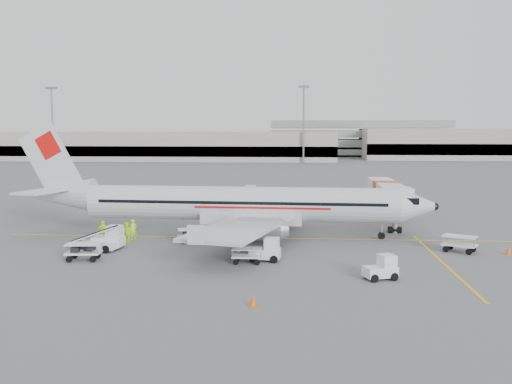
% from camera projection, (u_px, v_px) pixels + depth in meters
% --- Properties ---
extents(ground, '(360.00, 360.00, 0.00)m').
position_uv_depth(ground, '(254.00, 238.00, 49.45)').
color(ground, '#56595B').
extents(stripe_lead, '(44.00, 0.20, 0.01)m').
position_uv_depth(stripe_lead, '(254.00, 238.00, 49.45)').
color(stripe_lead, yellow).
rests_on(stripe_lead, ground).
extents(stripe_cross, '(0.20, 20.00, 0.01)m').
position_uv_depth(stripe_cross, '(442.00, 262.00, 40.46)').
color(stripe_cross, yellow).
rests_on(stripe_cross, ground).
extents(terminal_west, '(110.00, 22.00, 9.00)m').
position_uv_depth(terminal_west, '(161.00, 146.00, 180.88)').
color(terminal_west, gray).
rests_on(terminal_west, ground).
extents(terminal_east, '(90.00, 26.00, 10.00)m').
position_uv_depth(terminal_east, '(501.00, 144.00, 187.39)').
color(terminal_east, gray).
rests_on(terminal_east, ground).
extents(parking_garage, '(62.00, 24.00, 14.00)m').
position_uv_depth(parking_garage, '(358.00, 137.00, 205.45)').
color(parking_garage, slate).
rests_on(parking_garage, ground).
extents(treeline, '(300.00, 3.00, 6.00)m').
position_uv_depth(treeline, '(290.00, 147.00, 222.63)').
color(treeline, black).
rests_on(treeline, ground).
extents(mast_west, '(3.20, 1.20, 22.00)m').
position_uv_depth(mast_west, '(53.00, 125.00, 170.56)').
color(mast_west, slate).
rests_on(mast_west, ground).
extents(mast_center, '(3.20, 1.20, 22.00)m').
position_uv_depth(mast_center, '(304.00, 125.00, 164.89)').
color(mast_center, slate).
rests_on(mast_center, ground).
extents(aircraft, '(36.97, 29.56, 9.87)m').
position_uv_depth(aircraft, '(242.00, 181.00, 49.71)').
color(aircraft, silver).
rests_on(aircraft, ground).
extents(jet_bridge, '(3.01, 16.05, 4.21)m').
position_uv_depth(jet_bridge, '(386.00, 202.00, 57.35)').
color(jet_bridge, silver).
rests_on(jet_bridge, ground).
extents(belt_loader, '(4.88, 2.50, 2.52)m').
position_uv_depth(belt_loader, '(95.00, 235.00, 44.06)').
color(belt_loader, silver).
rests_on(belt_loader, ground).
extents(tug_fore, '(2.28, 1.79, 1.55)m').
position_uv_depth(tug_fore, '(380.00, 267.00, 35.54)').
color(tug_fore, silver).
rests_on(tug_fore, ground).
extents(tug_mid, '(2.27, 1.44, 1.67)m').
position_uv_depth(tug_mid, '(265.00, 249.00, 40.60)').
color(tug_mid, silver).
rests_on(tug_mid, ground).
extents(tug_aft, '(2.46, 1.53, 1.83)m').
position_uv_depth(tug_aft, '(108.00, 237.00, 44.93)').
color(tug_aft, silver).
rests_on(tug_aft, ground).
extents(cart_loaded_a, '(2.52, 1.63, 1.26)m').
position_uv_depth(cart_loaded_a, '(83.00, 252.00, 40.76)').
color(cart_loaded_a, silver).
rests_on(cart_loaded_a, ground).
extents(cart_loaded_b, '(2.55, 1.92, 1.18)m').
position_uv_depth(cart_loaded_b, '(192.00, 236.00, 47.35)').
color(cart_loaded_b, silver).
rests_on(cart_loaded_b, ground).
extents(cart_empty_a, '(2.12, 1.28, 1.09)m').
position_uv_depth(cart_empty_a, '(247.00, 256.00, 39.92)').
color(cart_empty_a, silver).
rests_on(cart_empty_a, ground).
extents(cart_empty_b, '(2.85, 2.48, 1.28)m').
position_uv_depth(cart_empty_b, '(460.00, 244.00, 43.57)').
color(cart_empty_b, silver).
rests_on(cart_empty_b, ground).
extents(cone_nose, '(0.42, 0.42, 0.68)m').
position_uv_depth(cone_nose, '(508.00, 250.00, 42.76)').
color(cone_nose, '#DF5806').
rests_on(cone_nose, ground).
extents(cone_port, '(0.39, 0.39, 0.64)m').
position_uv_depth(cone_port, '(234.00, 206.00, 68.29)').
color(cone_port, '#DF5806').
rests_on(cone_port, ground).
extents(cone_stbd, '(0.41, 0.41, 0.66)m').
position_uv_depth(cone_stbd, '(253.00, 300.00, 30.16)').
color(cone_stbd, '#DF5806').
rests_on(cone_stbd, ground).
extents(crew_a, '(0.72, 0.76, 1.74)m').
position_uv_depth(crew_a, '(133.00, 229.00, 48.65)').
color(crew_a, '#A7E915').
rests_on(crew_a, ground).
extents(crew_b, '(1.04, 1.05, 1.71)m').
position_uv_depth(crew_b, '(127.00, 232.00, 47.26)').
color(crew_b, '#A7E915').
rests_on(crew_b, ground).
extents(crew_c, '(1.02, 1.33, 1.82)m').
position_uv_depth(crew_c, '(239.00, 240.00, 43.77)').
color(crew_c, '#A7E915').
rests_on(crew_c, ground).
extents(crew_d, '(1.15, 0.55, 1.91)m').
position_uv_depth(crew_d, '(103.00, 232.00, 47.02)').
color(crew_d, '#A7E915').
rests_on(crew_d, ground).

